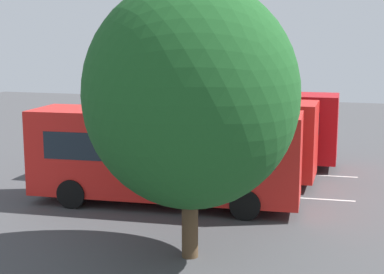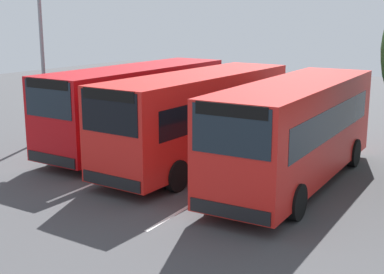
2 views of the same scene
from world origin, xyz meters
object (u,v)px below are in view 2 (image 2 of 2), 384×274
at_px(bus_center_left, 198,115).
at_px(bus_center_right, 296,129).
at_px(street_lamp, 46,51).
at_px(bus_far_left, 137,104).

height_order(bus_center_left, bus_center_right, same).
xyz_separation_m(bus_center_right, street_lamp, (0.15, -11.52, 2.01)).
distance_m(bus_center_right, street_lamp, 11.70).
bearing_deg(street_lamp, bus_center_left, -1.35).
relative_size(bus_far_left, bus_center_left, 1.00).
height_order(bus_far_left, bus_center_left, same).
bearing_deg(bus_center_right, bus_center_left, -96.87).
bearing_deg(street_lamp, bus_center_right, -2.89).
distance_m(bus_center_left, street_lamp, 7.93).
relative_size(bus_center_right, street_lamp, 1.45).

